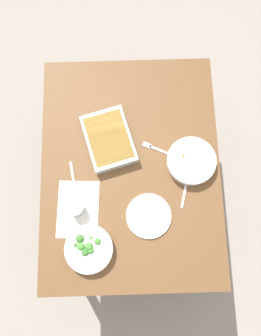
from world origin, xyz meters
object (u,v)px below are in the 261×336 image
Objects in this scene: drink_cup at (77,209)px; side_plate at (149,216)px; spoon_spare at (74,184)px; baking_dish at (109,139)px; spoon_by_stew at (186,186)px; broccoli_bowl at (89,249)px; stew_bowl at (191,161)px; fork_on_table at (156,149)px; spoon_by_broccoli at (84,233)px.

drink_cup reaches higher than side_plate.
spoon_spare is at bearing -115.04° from side_plate.
side_plate is (0.04, 0.34, -0.03)m from drink_cup.
side_plate is at bearing 82.91° from drink_cup.
baking_dish reaches higher than spoon_by_stew.
broccoli_bowl reaches higher than baking_dish.
stew_bowl is at bearing 72.91° from baking_dish.
fork_on_table is at bearing 144.68° from broccoli_bowl.
side_plate is 0.40m from spoon_spare.
spoon_by_stew is at bearing -14.07° from stew_bowl.
broccoli_bowl is at bearing -59.00° from spoon_by_stew.
spoon_by_stew is (0.24, 0.38, -0.03)m from baking_dish.
stew_bowl reaches higher than spoon_spare.
baking_dish is at bearing 155.28° from drink_cup.
broccoli_bowl is 0.56m from spoon_by_stew.
spoon_by_broccoli is at bearing 11.90° from spoon_spare.
fork_on_table is at bearing 170.95° from side_plate.
fork_on_table is (-0.41, 0.37, -0.00)m from spoon_by_broccoli.
spoon_by_stew reaches higher than fork_on_table.
stew_bowl reaches higher than side_plate.
side_plate is at bearing 116.76° from broccoli_bowl.
side_plate is at bearing 25.78° from baking_dish.
spoon_by_broccoli is (0.07, -0.31, -0.00)m from side_plate.
broccoli_bowl is 0.33m from spoon_spare.
spoon_by_broccoli reaches higher than fork_on_table.
spoon_by_broccoli is 0.55m from fork_on_table.
drink_cup is (0.22, -0.56, 0.01)m from stew_bowl.
baking_dish is 0.47m from spoon_by_broccoli.
spoon_by_stew and spoon_spare have the same top height.
spoon_by_broccoli is (0.21, -0.50, 0.00)m from spoon_by_stew.
stew_bowl is at bearing 111.13° from drink_cup.
spoon_by_stew is at bearing 87.09° from spoon_spare.
side_plate is 1.26× the size of spoon_by_stew.
drink_cup reaches higher than fork_on_table.
stew_bowl is at bearing 128.63° from broccoli_bowl.
spoon_by_broccoli is 1.02× the size of fork_on_table.
baking_dish is 0.45m from spoon_by_stew.
spoon_by_broccoli is at bearing -67.16° from spoon_by_stew.
spoon_by_broccoli is (-0.07, -0.03, -0.03)m from broccoli_bowl.
baking_dish is at bearing -154.22° from side_plate.
baking_dish reaches higher than spoon_spare.
stew_bowl is 1.39× the size of spoon_spare.
broccoli_bowl is 0.32m from side_plate.
fork_on_table is (0.05, 0.24, -0.03)m from baking_dish.
baking_dish is 2.00× the size of spoon_by_stew.
spoon_by_broccoli is at bearing -160.86° from broccoli_bowl.
side_plate is at bearing -40.15° from stew_bowl.
spoon_spare is at bearing -39.65° from baking_dish.
stew_bowl reaches higher than spoon_by_stew.
spoon_spare is (-0.24, -0.05, 0.00)m from spoon_by_broccoli.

